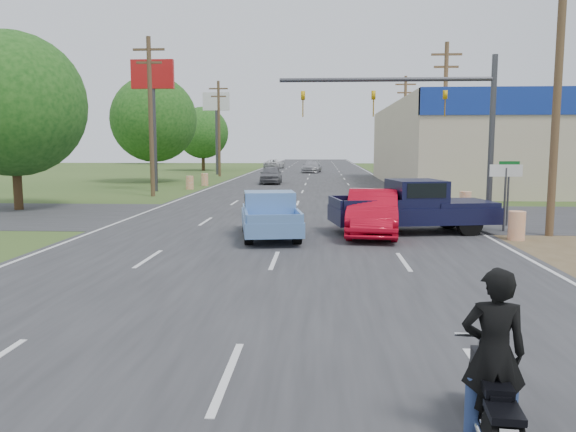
# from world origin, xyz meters

# --- Properties ---
(ground) EXTENTS (200.00, 200.00, 0.00)m
(ground) POSITION_xyz_m (0.00, 0.00, 0.00)
(ground) COLOR #355120
(ground) RESTS_ON ground
(main_road) EXTENTS (15.00, 180.00, 0.02)m
(main_road) POSITION_xyz_m (0.00, 40.00, 0.01)
(main_road) COLOR #2D2D30
(main_road) RESTS_ON ground
(cross_road) EXTENTS (120.00, 10.00, 0.02)m
(cross_road) POSITION_xyz_m (0.00, 18.00, 0.01)
(cross_road) COLOR #2D2D30
(cross_road) RESTS_ON ground
(utility_pole_1) EXTENTS (2.00, 0.28, 10.00)m
(utility_pole_1) POSITION_xyz_m (9.50, 13.00, 5.32)
(utility_pole_1) COLOR #4C3823
(utility_pole_1) RESTS_ON ground
(utility_pole_2) EXTENTS (2.00, 0.28, 10.00)m
(utility_pole_2) POSITION_xyz_m (9.50, 31.00, 5.32)
(utility_pole_2) COLOR #4C3823
(utility_pole_2) RESTS_ON ground
(utility_pole_3) EXTENTS (2.00, 0.28, 10.00)m
(utility_pole_3) POSITION_xyz_m (9.50, 49.00, 5.32)
(utility_pole_3) COLOR #4C3823
(utility_pole_3) RESTS_ON ground
(utility_pole_5) EXTENTS (2.00, 0.28, 10.00)m
(utility_pole_5) POSITION_xyz_m (-9.50, 28.00, 5.32)
(utility_pole_5) COLOR #4C3823
(utility_pole_5) RESTS_ON ground
(utility_pole_6) EXTENTS (2.00, 0.28, 10.00)m
(utility_pole_6) POSITION_xyz_m (-9.50, 52.00, 5.32)
(utility_pole_6) COLOR #4C3823
(utility_pole_6) RESTS_ON ground
(tree_0) EXTENTS (7.14, 7.14, 8.84)m
(tree_0) POSITION_xyz_m (-14.00, 20.00, 5.26)
(tree_0) COLOR #422D19
(tree_0) RESTS_ON ground
(tree_1) EXTENTS (7.56, 7.56, 9.36)m
(tree_1) POSITION_xyz_m (-13.50, 42.00, 5.57)
(tree_1) COLOR #422D19
(tree_1) RESTS_ON ground
(tree_2) EXTENTS (6.72, 6.72, 8.32)m
(tree_2) POSITION_xyz_m (-14.20, 66.00, 4.95)
(tree_2) COLOR #422D19
(tree_2) RESTS_ON ground
(tree_5) EXTENTS (7.98, 7.98, 9.88)m
(tree_5) POSITION_xyz_m (30.00, 95.00, 5.88)
(tree_5) COLOR #422D19
(tree_5) RESTS_ON ground
(tree_6) EXTENTS (8.82, 8.82, 10.92)m
(tree_6) POSITION_xyz_m (-30.00, 95.00, 6.51)
(tree_6) COLOR #422D19
(tree_6) RESTS_ON ground
(barrel_0) EXTENTS (0.56, 0.56, 1.00)m
(barrel_0) POSITION_xyz_m (8.00, 12.00, 0.50)
(barrel_0) COLOR orange
(barrel_0) RESTS_ON ground
(barrel_1) EXTENTS (0.56, 0.56, 1.00)m
(barrel_1) POSITION_xyz_m (8.40, 20.50, 0.50)
(barrel_1) COLOR orange
(barrel_1) RESTS_ON ground
(barrel_2) EXTENTS (0.56, 0.56, 1.00)m
(barrel_2) POSITION_xyz_m (-8.50, 34.00, 0.50)
(barrel_2) COLOR orange
(barrel_2) RESTS_ON ground
(barrel_3) EXTENTS (0.56, 0.56, 1.00)m
(barrel_3) POSITION_xyz_m (-8.20, 38.00, 0.50)
(barrel_3) COLOR orange
(barrel_3) RESTS_ON ground
(pole_sign_left_near) EXTENTS (3.00, 0.35, 9.20)m
(pole_sign_left_near) POSITION_xyz_m (-10.50, 32.00, 7.17)
(pole_sign_left_near) COLOR #3F3F44
(pole_sign_left_near) RESTS_ON ground
(pole_sign_left_far) EXTENTS (3.00, 0.35, 9.20)m
(pole_sign_left_far) POSITION_xyz_m (-10.50, 56.00, 7.17)
(pole_sign_left_far) COLOR #3F3F44
(pole_sign_left_far) RESTS_ON ground
(lane_sign) EXTENTS (1.20, 0.08, 2.52)m
(lane_sign) POSITION_xyz_m (8.20, 14.00, 1.90)
(lane_sign) COLOR #3F3F44
(lane_sign) RESTS_ON ground
(street_name_sign) EXTENTS (0.80, 0.08, 2.61)m
(street_name_sign) POSITION_xyz_m (8.80, 15.50, 1.61)
(street_name_sign) COLOR #3F3F44
(street_name_sign) RESTS_ON ground
(signal_mast) EXTENTS (9.12, 0.40, 7.00)m
(signal_mast) POSITION_xyz_m (5.82, 17.00, 4.80)
(signal_mast) COLOR #3F3F44
(signal_mast) RESTS_ON ground
(red_convertible) EXTENTS (2.24, 5.12, 1.64)m
(red_convertible) POSITION_xyz_m (3.16, 12.80, 0.82)
(red_convertible) COLOR #BA081C
(red_convertible) RESTS_ON ground
(motorcycle) EXTENTS (0.62, 2.01, 1.02)m
(motorcycle) POSITION_xyz_m (3.12, -1.65, 0.45)
(motorcycle) COLOR black
(motorcycle) RESTS_ON ground
(rider) EXTENTS (0.71, 0.50, 1.86)m
(rider) POSITION_xyz_m (3.13, -1.60, 0.93)
(rider) COLOR black
(rider) RESTS_ON ground
(blue_pickup) EXTENTS (2.63, 5.12, 1.62)m
(blue_pickup) POSITION_xyz_m (-0.52, 12.20, 0.82)
(blue_pickup) COLOR black
(blue_pickup) RESTS_ON ground
(navy_pickup) EXTENTS (6.27, 3.35, 1.97)m
(navy_pickup) POSITION_xyz_m (4.83, 13.45, 1.00)
(navy_pickup) COLOR black
(navy_pickup) RESTS_ON ground
(distant_car_grey) EXTENTS (1.89, 4.46, 1.50)m
(distant_car_grey) POSITION_xyz_m (-2.97, 40.52, 0.75)
(distant_car_grey) COLOR slate
(distant_car_grey) RESTS_ON ground
(distant_car_silver) EXTENTS (2.57, 5.28, 1.48)m
(distant_car_silver) POSITION_xyz_m (0.20, 61.27, 0.74)
(distant_car_silver) COLOR #A9A8AD
(distant_car_silver) RESTS_ON ground
(distant_car_white) EXTENTS (2.94, 5.08, 1.33)m
(distant_car_white) POSITION_xyz_m (-5.38, 73.10, 0.67)
(distant_car_white) COLOR silver
(distant_car_white) RESTS_ON ground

